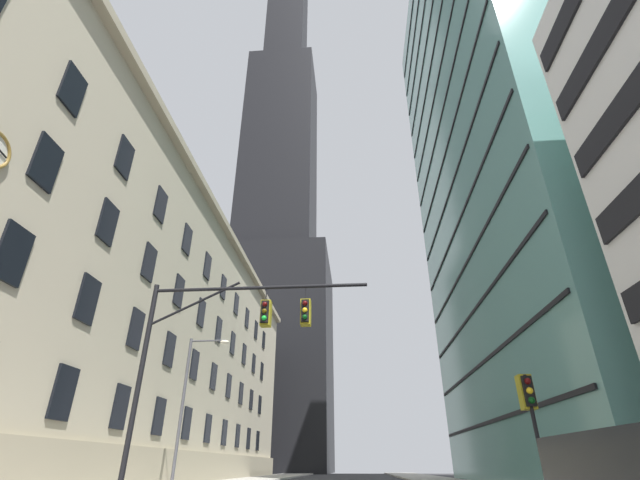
# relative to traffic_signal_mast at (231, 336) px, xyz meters

# --- Properties ---
(station_building) EXTENTS (17.92, 63.56, 22.90)m
(station_building) POSITION_rel_traffic_signal_mast_xyz_m (-16.38, 19.90, 5.70)
(station_building) COLOR #BCAF93
(station_building) RESTS_ON ground
(dark_skyscraper) EXTENTS (25.86, 25.86, 212.99)m
(dark_skyscraper) POSITION_rel_traffic_signal_mast_xyz_m (-13.45, 76.51, 56.84)
(dark_skyscraper) COLOR black
(dark_skyscraper) RESTS_ON ground
(glass_office_midrise) EXTENTS (18.48, 32.51, 59.66)m
(glass_office_midrise) POSITION_rel_traffic_signal_mast_xyz_m (23.43, 17.92, 24.10)
(glass_office_midrise) COLOR slate
(glass_office_midrise) RESTS_ON ground
(traffic_signal_mast) EXTENTS (8.92, 0.63, 7.82)m
(traffic_signal_mast) POSITION_rel_traffic_signal_mast_xyz_m (0.00, 0.00, 0.00)
(traffic_signal_mast) COLOR black
(traffic_signal_mast) RESTS_ON sidewalk_left
(traffic_light_near_right) EXTENTS (0.40, 0.63, 3.64)m
(traffic_light_near_right) POSITION_rel_traffic_signal_mast_xyz_m (10.12, -1.73, -2.67)
(traffic_light_near_right) COLOR black
(traffic_light_near_right) RESTS_ON sidewalk_right
(street_lamppost) EXTENTS (2.50, 0.32, 8.06)m
(street_lamppost) POSITION_rel_traffic_signal_mast_xyz_m (-4.93, 9.53, -0.80)
(street_lamppost) COLOR #47474C
(street_lamppost) RESTS_ON sidewalk_left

